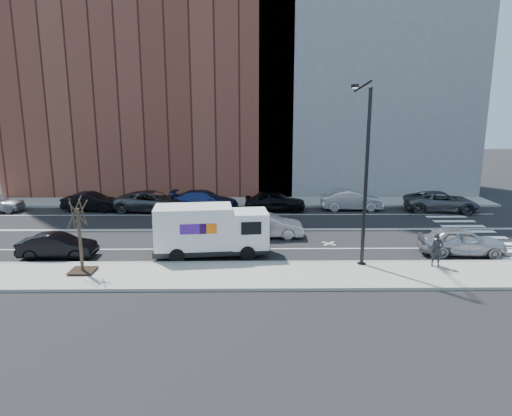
{
  "coord_description": "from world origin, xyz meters",
  "views": [
    {
      "loc": [
        1.27,
        -29.7,
        8.07
      ],
      "look_at": [
        1.63,
        0.39,
        1.4
      ],
      "focal_mm": 32.0,
      "sensor_mm": 36.0,
      "label": 1
    }
  ],
  "objects_px": {
    "far_parked_b": "(92,202)",
    "pedestrian": "(437,250)",
    "driving_sedan": "(267,225)",
    "near_parked_front": "(461,241)",
    "fedex_van": "(210,230)"
  },
  "relations": [
    {
      "from": "fedex_van",
      "to": "pedestrian",
      "type": "xyz_separation_m",
      "value": [
        11.64,
        -2.18,
        -0.47
      ]
    },
    {
      "from": "far_parked_b",
      "to": "driving_sedan",
      "type": "xyz_separation_m",
      "value": [
        13.65,
        -7.67,
        0.02
      ]
    },
    {
      "from": "near_parked_front",
      "to": "driving_sedan",
      "type": "bearing_deg",
      "value": 76.54
    },
    {
      "from": "driving_sedan",
      "to": "near_parked_front",
      "type": "distance_m",
      "value": 11.34
    },
    {
      "from": "driving_sedan",
      "to": "near_parked_front",
      "type": "height_order",
      "value": "near_parked_front"
    },
    {
      "from": "far_parked_b",
      "to": "near_parked_front",
      "type": "height_order",
      "value": "near_parked_front"
    },
    {
      "from": "pedestrian",
      "to": "far_parked_b",
      "type": "bearing_deg",
      "value": 147.95
    },
    {
      "from": "far_parked_b",
      "to": "pedestrian",
      "type": "relative_size",
      "value": 2.57
    },
    {
      "from": "driving_sedan",
      "to": "near_parked_front",
      "type": "xyz_separation_m",
      "value": [
        10.74,
        -3.64,
        0.03
      ]
    },
    {
      "from": "fedex_van",
      "to": "driving_sedan",
      "type": "bearing_deg",
      "value": 43.75
    },
    {
      "from": "far_parked_b",
      "to": "pedestrian",
      "type": "distance_m",
      "value": 25.93
    },
    {
      "from": "near_parked_front",
      "to": "pedestrian",
      "type": "xyz_separation_m",
      "value": [
        -2.32,
        -2.31,
        0.24
      ]
    },
    {
      "from": "far_parked_b",
      "to": "driving_sedan",
      "type": "relative_size",
      "value": 0.97
    },
    {
      "from": "fedex_van",
      "to": "driving_sedan",
      "type": "height_order",
      "value": "fedex_van"
    },
    {
      "from": "far_parked_b",
      "to": "near_parked_front",
      "type": "bearing_deg",
      "value": -110.13
    }
  ]
}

